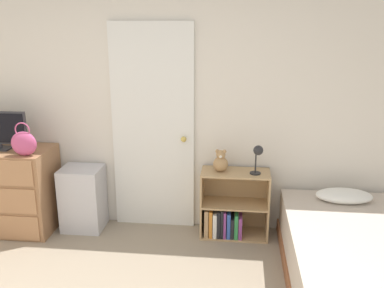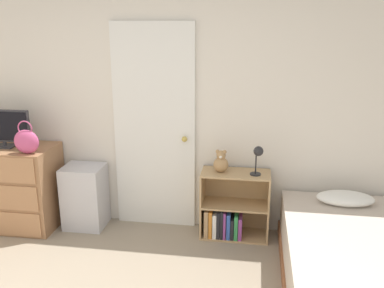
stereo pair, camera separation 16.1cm
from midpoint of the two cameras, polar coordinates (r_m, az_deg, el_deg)
The scene contains 9 objects.
wall_back at distance 4.27m, azimuth -5.76°, elevation 5.30°, with size 10.00×0.06×2.55m.
door_closed at distance 4.28m, azimuth -6.28°, elevation 2.02°, with size 0.82×0.09×2.07m.
dresser at distance 4.77m, azimuth -24.51°, elevation -5.53°, with size 0.98×0.54×0.86m.
handbag at distance 4.30m, azimuth -22.52°, elevation 0.10°, with size 0.25×0.12×0.32m.
storage_bin at distance 4.56m, azimuth -15.31°, elevation -7.00°, with size 0.40×0.35×0.65m.
bookshelf at distance 4.30m, azimuth 3.94°, elevation -8.99°, with size 0.66×0.32×0.67m.
teddy_bear at distance 4.11m, azimuth 2.73°, elevation -2.42°, with size 0.14×0.14×0.22m.
desk_lamp at distance 4.03m, azimuth 7.64°, elevation -1.32°, with size 0.12×0.11×0.29m.
bed at distance 3.76m, azimuth 20.23°, elevation -14.32°, with size 1.15×1.84×0.57m.
Camera 1 is at (0.80, -1.94, 2.09)m, focal length 40.00 mm.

